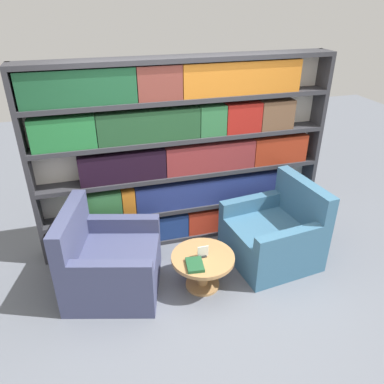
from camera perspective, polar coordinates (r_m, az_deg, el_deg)
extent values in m
plane|color=slate|center=(4.01, 3.60, -15.99)|extent=(14.00, 14.00, 0.00)
cube|color=silver|center=(4.48, -1.60, 6.10)|extent=(3.43, 0.05, 2.21)
cube|color=#333338|center=(4.30, -23.51, 2.67)|extent=(0.05, 0.30, 2.21)
cube|color=#333338|center=(5.04, 17.88, 7.29)|extent=(0.05, 0.30, 2.21)
cube|color=#333338|center=(4.89, -1.06, -6.24)|extent=(3.33, 0.30, 0.05)
cube|color=#333338|center=(4.67, -1.10, -2.02)|extent=(3.33, 0.30, 0.05)
cube|color=#333338|center=(4.46, -1.16, 2.89)|extent=(3.33, 0.30, 0.05)
cube|color=#333338|center=(4.29, -1.21, 8.23)|extent=(3.33, 0.30, 0.05)
cube|color=#333338|center=(4.16, -1.28, 13.97)|extent=(3.33, 0.30, 0.05)
cube|color=#333338|center=(4.08, -1.34, 19.66)|extent=(3.33, 0.30, 0.05)
cube|color=brown|center=(4.67, -17.51, -6.89)|extent=(0.41, 0.20, 0.31)
cube|color=navy|center=(4.66, -12.53, -6.26)|extent=(0.38, 0.20, 0.31)
cube|color=navy|center=(4.70, -5.41, -5.27)|extent=(0.77, 0.20, 0.31)
cube|color=red|center=(4.82, 1.52, -4.22)|extent=(0.39, 0.20, 0.31)
cube|color=navy|center=(5.07, 9.88, -2.88)|extent=(1.13, 0.20, 0.31)
cube|color=#35753D|center=(4.44, -13.86, -1.86)|extent=(0.49, 0.20, 0.32)
cube|color=orange|center=(4.45, -9.69, -1.31)|extent=(0.15, 0.20, 0.32)
cube|color=navy|center=(4.66, 3.69, 0.49)|extent=(2.02, 0.20, 0.32)
cube|color=black|center=(4.25, -10.52, 3.93)|extent=(0.95, 0.20, 0.34)
cube|color=maroon|center=(4.44, 2.72, 5.48)|extent=(1.08, 0.20, 0.34)
cube|color=#9D2D16|center=(4.78, 13.02, 6.48)|extent=(0.69, 0.20, 0.34)
cube|color=#26793A|center=(4.09, -19.06, 8.54)|extent=(0.65, 0.20, 0.34)
cube|color=#204B29|center=(4.13, -6.59, 10.08)|extent=(1.11, 0.20, 0.34)
cube|color=#2E6D3D|center=(4.29, 2.99, 10.95)|extent=(0.30, 0.20, 0.34)
cube|color=#A41D16|center=(4.42, 7.63, 11.26)|extent=(0.42, 0.20, 0.34)
cube|color=brown|center=(4.60, 12.58, 11.51)|extent=(0.41, 0.20, 0.34)
cube|color=#1C5430|center=(3.96, -16.99, 15.06)|extent=(1.13, 0.20, 0.35)
cube|color=brown|center=(4.03, -5.09, 16.33)|extent=(0.46, 0.20, 0.35)
cube|color=orange|center=(4.30, 7.51, 16.95)|extent=(1.35, 0.20, 0.35)
cube|color=#42476B|center=(4.07, -11.77, -11.52)|extent=(1.12, 1.12, 0.46)
cube|color=#42476B|center=(3.89, -18.03, -5.92)|extent=(0.38, 0.91, 0.48)
cube|color=#42476B|center=(3.57, -12.27, -11.65)|extent=(0.77, 0.32, 0.18)
cube|color=#42476B|center=(4.19, -10.31, -4.77)|extent=(0.77, 0.32, 0.18)
cube|color=#386684|center=(4.47, 11.85, -7.46)|extent=(1.01, 1.00, 0.46)
cube|color=#386684|center=(4.43, 16.60, -1.26)|extent=(0.24, 0.92, 0.48)
cube|color=#386684|center=(4.54, 8.82, -1.80)|extent=(0.78, 0.21, 0.18)
cube|color=#386684|center=(4.00, 14.52, -6.97)|extent=(0.78, 0.21, 0.18)
cylinder|color=#AD7F4C|center=(4.04, 1.63, -12.15)|extent=(0.12, 0.12, 0.35)
cylinder|color=#AD7F4C|center=(4.15, 1.60, -13.83)|extent=(0.36, 0.36, 0.03)
cylinder|color=#AD7F4C|center=(3.92, 1.67, -9.98)|extent=(0.66, 0.66, 0.04)
cube|color=black|center=(3.91, 1.68, -9.70)|extent=(0.07, 0.06, 0.01)
cube|color=silver|center=(3.87, 1.69, -9.04)|extent=(0.11, 0.01, 0.12)
cube|color=#1E512D|center=(3.77, 0.43, -11.03)|extent=(0.19, 0.24, 0.03)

